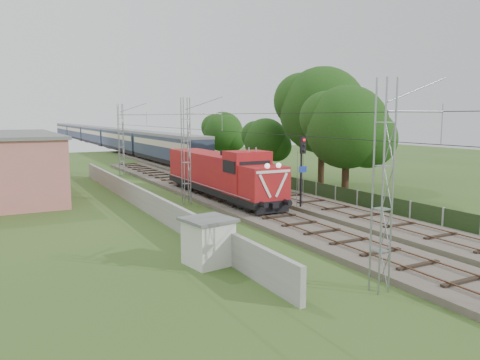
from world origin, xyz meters
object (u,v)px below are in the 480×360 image
coach_rake (97,134)px  relay_hut (208,241)px  signal_post (302,160)px  locomotive (220,174)px

coach_rake → relay_hut: 90.45m
coach_rake → signal_post: size_ratio=22.74×
coach_rake → signal_post: bearing=-91.2°
coach_rake → relay_hut: size_ratio=50.67×
signal_post → relay_hut: bearing=-143.3°
coach_rake → relay_hut: (-12.40, -89.58, -1.56)m
signal_post → locomotive: bearing=117.2°
locomotive → signal_post: size_ratio=3.06×
locomotive → relay_hut: size_ratio=6.81×
locomotive → signal_post: (3.28, -6.37, 1.48)m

